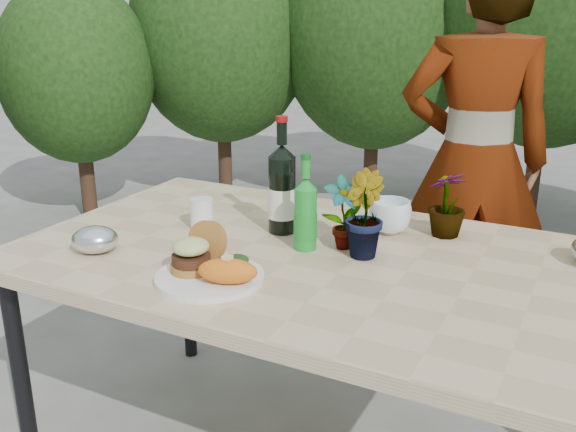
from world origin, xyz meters
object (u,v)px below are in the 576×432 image
at_px(patio_table, 301,270).
at_px(wine_bottle, 282,191).
at_px(person, 475,162).
at_px(dinner_plate, 210,277).

distance_m(patio_table, wine_bottle, 0.26).
distance_m(patio_table, person, 1.05).
height_order(patio_table, dinner_plate, dinner_plate).
height_order(wine_bottle, person, person).
height_order(patio_table, wine_bottle, wine_bottle).
distance_m(wine_bottle, person, 0.97).
relative_size(patio_table, dinner_plate, 5.71).
relative_size(patio_table, person, 0.97).
bearing_deg(dinner_plate, person, 73.12).
bearing_deg(patio_table, wine_bottle, 135.43).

